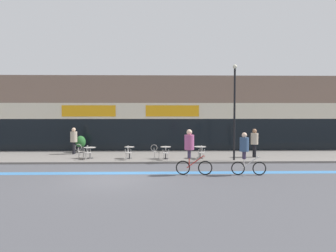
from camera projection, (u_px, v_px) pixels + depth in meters
ground_plane at (111, 180)px, 14.76m from camera, size 120.00×120.00×0.00m
sidewalk_slab at (127, 156)px, 21.99m from camera, size 40.00×5.50×0.12m
storefront_facade at (133, 114)px, 26.57m from camera, size 40.00×4.06×5.79m
bike_lane_stripe at (116, 173)px, 16.42m from camera, size 36.00×0.70×0.01m
bistro_table_0 at (90, 150)px, 20.69m from camera, size 0.74×0.74×0.70m
bistro_table_1 at (129, 150)px, 20.61m from camera, size 0.61×0.61×0.74m
bistro_table_2 at (166, 150)px, 20.47m from camera, size 0.66×0.66×0.77m
bistro_table_3 at (200, 150)px, 20.73m from camera, size 0.75×0.75×0.75m
cafe_chair_0_near at (88, 151)px, 20.07m from camera, size 0.40×0.58×0.90m
cafe_chair_0_side at (80, 150)px, 20.66m from camera, size 0.60×0.45×0.90m
cafe_chair_1_near at (128, 152)px, 19.98m from camera, size 0.44×0.59×0.90m
cafe_chair_2_near at (166, 152)px, 19.85m from camera, size 0.40×0.57×0.90m
cafe_chair_2_side at (156, 151)px, 20.46m from camera, size 0.58×0.41×0.90m
cafe_chair_3_near at (201, 151)px, 20.11m from camera, size 0.43×0.59×0.90m
planter_pot at (81, 143)px, 23.61m from camera, size 0.72×0.72×1.20m
lamp_post at (235, 106)px, 19.83m from camera, size 0.26×0.26×5.80m
cyclist_0 at (190, 148)px, 15.92m from camera, size 1.78×0.55×2.23m
cyclist_1 at (245, 150)px, 15.87m from camera, size 1.68×0.54×2.08m
pedestrian_near_end at (254, 140)px, 21.19m from camera, size 0.51×0.51×1.84m
pedestrian_far_end at (74, 138)px, 22.73m from camera, size 0.50×0.50×1.84m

